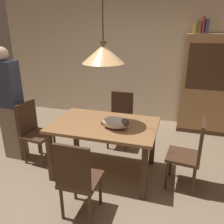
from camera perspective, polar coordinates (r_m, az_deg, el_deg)
ground at (r=3.12m, az=-2.71°, el=-18.70°), size 10.00×10.00×0.00m
back_wall at (r=5.02m, az=7.33°, el=14.38°), size 6.40×0.10×2.90m
dining_table at (r=3.11m, az=-1.93°, el=-4.61°), size 1.40×0.90×0.75m
chair_near_front at (r=2.48m, az=-8.59°, el=-15.74°), size 0.40×0.40×0.93m
chair_left_side at (r=3.67m, az=-18.88°, el=-4.12°), size 0.44×0.44×0.93m
chair_far_back at (r=3.94m, az=2.13°, el=-1.24°), size 0.40×0.40×0.93m
chair_right_side at (r=3.04m, az=18.92°, el=-9.36°), size 0.44×0.44×0.93m
cat_sleeping at (r=2.91m, az=1.01°, el=-2.67°), size 0.39×0.24×0.16m
pendant_lamp at (r=2.84m, az=-2.18°, el=14.28°), size 0.52×0.52×1.30m
hutch_bookcase at (r=4.75m, az=23.46°, el=5.65°), size 1.12×0.45×1.85m
book_yellow_short at (r=4.60m, az=19.82°, el=18.99°), size 0.04×0.20×0.18m
book_brown_thick at (r=4.60m, az=20.76°, el=19.13°), size 0.06×0.24×0.22m
book_red_tall at (r=4.60m, az=21.68°, el=19.40°), size 0.04×0.22×0.28m
book_blue_wide at (r=4.61m, az=22.47°, el=19.05°), size 0.06×0.24×0.24m
person_standing at (r=3.75m, az=-24.09°, el=1.57°), size 0.36×0.22×1.71m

